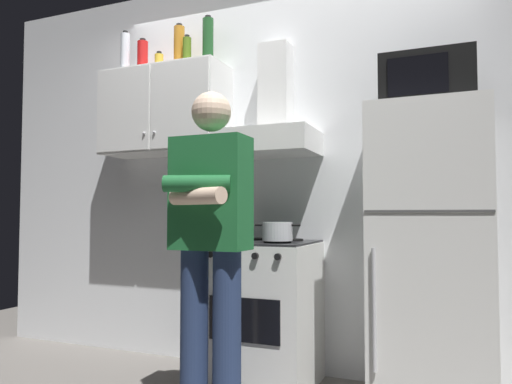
{
  "coord_description": "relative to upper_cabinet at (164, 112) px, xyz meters",
  "views": [
    {
      "loc": [
        1.01,
        -2.47,
        1.02
      ],
      "look_at": [
        0.0,
        0.0,
        1.15
      ],
      "focal_mm": 33.57,
      "sensor_mm": 36.0,
      "label": 1
    }
  ],
  "objects": [
    {
      "name": "bottle_soda_red",
      "position": [
        -0.19,
        0.0,
        0.42
      ],
      "size": [
        0.08,
        0.08,
        0.25
      ],
      "color": "red",
      "rests_on": "upper_cabinet"
    },
    {
      "name": "range_hood",
      "position": [
        0.8,
        0.0,
        -0.15
      ],
      "size": [
        0.6,
        0.44,
        0.75
      ],
      "color": "white"
    },
    {
      "name": "microwave",
      "position": [
        1.75,
        -0.11,
        -0.01
      ],
      "size": [
        0.48,
        0.37,
        0.28
      ],
      "color": "black",
      "rests_on": "refrigerator"
    },
    {
      "name": "bottle_spice_jar",
      "position": [
        -0.03,
        -0.03,
        0.35
      ],
      "size": [
        0.06,
        0.06,
        0.12
      ],
      "color": "gold",
      "rests_on": "upper_cabinet"
    },
    {
      "name": "bottle_liquor_amber",
      "position": [
        0.1,
        0.03,
        0.46
      ],
      "size": [
        0.08,
        0.08,
        0.33
      ],
      "color": "#B7721E",
      "rests_on": "upper_cabinet"
    },
    {
      "name": "bottle_olive_oil",
      "position": [
        0.18,
        0.0,
        0.4
      ],
      "size": [
        0.06,
        0.06,
        0.22
      ],
      "color": "#4C6B19",
      "rests_on": "upper_cabinet"
    },
    {
      "name": "back_wall_tiled",
      "position": [
        0.85,
        0.23,
        -0.4
      ],
      "size": [
        4.8,
        0.1,
        2.7
      ],
      "primitive_type": "cube",
      "color": "white",
      "rests_on": "ground_plane"
    },
    {
      "name": "person_standing",
      "position": [
        0.75,
        -0.73,
        -0.85
      ],
      "size": [
        0.38,
        0.33,
        1.64
      ],
      "color": "navy",
      "rests_on": "ground_plane"
    },
    {
      "name": "bottle_wine_green",
      "position": [
        0.33,
        0.03,
        0.47
      ],
      "size": [
        0.08,
        0.08,
        0.35
      ],
      "color": "#19471E",
      "rests_on": "upper_cabinet"
    },
    {
      "name": "stove_oven",
      "position": [
        0.8,
        -0.13,
        -1.32
      ],
      "size": [
        0.6,
        0.62,
        0.87
      ],
      "color": "white",
      "rests_on": "ground_plane"
    },
    {
      "name": "refrigerator",
      "position": [
        1.75,
        -0.12,
        -0.95
      ],
      "size": [
        0.6,
        0.62,
        1.6
      ],
      "color": "white",
      "rests_on": "ground_plane"
    },
    {
      "name": "cooking_pot",
      "position": [
        0.93,
        -0.24,
        -0.82
      ],
      "size": [
        0.27,
        0.17,
        0.11
      ],
      "color": "#B7BABF",
      "rests_on": "stove_oven"
    },
    {
      "name": "bottle_vodka_clear",
      "position": [
        -0.35,
        0.01,
        0.46
      ],
      "size": [
        0.07,
        0.07,
        0.33
      ],
      "color": "silver",
      "rests_on": "upper_cabinet"
    },
    {
      "name": "upper_cabinet",
      "position": [
        0.0,
        0.0,
        0.0
      ],
      "size": [
        0.9,
        0.37,
        0.6
      ],
      "color": "silver"
    }
  ]
}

